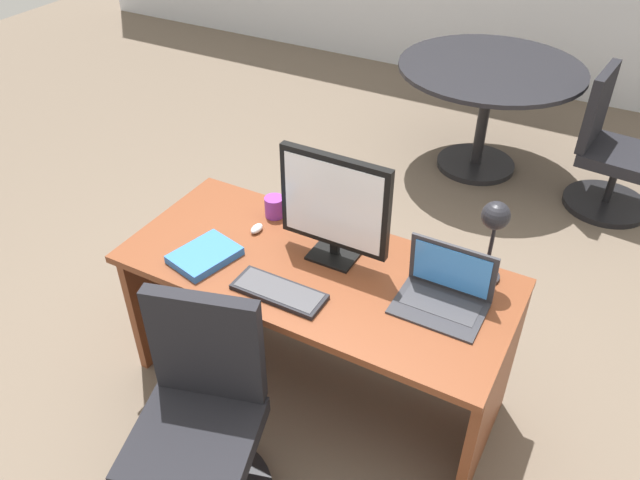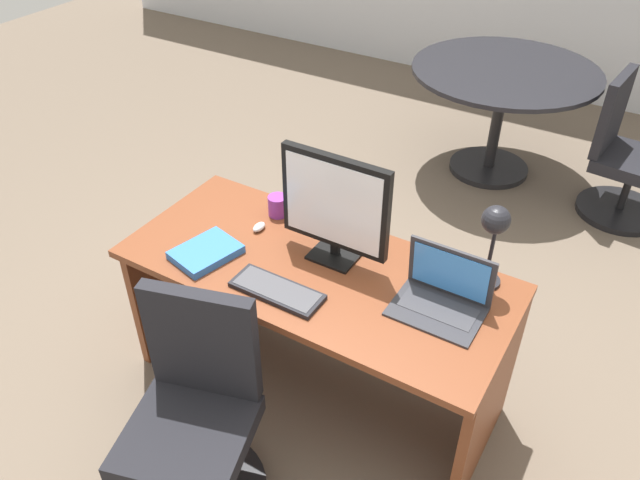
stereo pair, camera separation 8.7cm
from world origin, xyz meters
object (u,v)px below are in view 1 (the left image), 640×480
(desk_lamp, at_px, (494,226))
(meeting_table, at_px, (488,92))
(keyboard, at_px, (279,292))
(meeting_chair_near, at_px, (609,156))
(book, at_px, (205,255))
(coffee_mug, at_px, (275,207))
(desk, at_px, (321,299))
(office_chair, at_px, (201,431))
(monitor, at_px, (334,205))
(laptop, at_px, (446,285))
(mouse, at_px, (257,229))

(desk_lamp, distance_m, meeting_table, 2.28)
(keyboard, height_order, meeting_chair_near, meeting_chair_near)
(book, relative_size, coffee_mug, 2.63)
(desk_lamp, distance_m, coffee_mug, 1.01)
(desk, height_order, keyboard, keyboard)
(office_chair, distance_m, meeting_table, 3.11)
(monitor, xyz_separation_m, meeting_table, (0.00, 2.31, -0.40))
(desk_lamp, height_order, office_chair, desk_lamp)
(laptop, height_order, desk_lamp, desk_lamp)
(desk_lamp, relative_size, office_chair, 0.41)
(keyboard, distance_m, meeting_chair_near, 2.74)
(monitor, relative_size, desk_lamp, 1.27)
(laptop, xyz_separation_m, meeting_table, (-0.50, 2.34, -0.21))
(laptop, relative_size, meeting_table, 0.27)
(meeting_table, xyz_separation_m, meeting_chair_near, (0.88, -0.09, -0.23))
(mouse, height_order, office_chair, office_chair)
(desk, xyz_separation_m, coffee_mug, (-0.35, 0.19, 0.27))
(book, bearing_deg, office_chair, -58.34)
(office_chair, height_order, meeting_chair_near, office_chair)
(desk, distance_m, meeting_table, 2.36)
(mouse, relative_size, coffee_mug, 0.63)
(keyboard, relative_size, office_chair, 0.41)
(office_chair, bearing_deg, mouse, 106.45)
(book, xyz_separation_m, office_chair, (0.32, -0.51, -0.39))
(desk, relative_size, monitor, 3.41)
(keyboard, bearing_deg, desk, 79.46)
(monitor, distance_m, meeting_table, 2.34)
(mouse, distance_m, meeting_chair_near, 2.59)
(desk_lamp, height_order, coffee_mug, desk_lamp)
(monitor, xyz_separation_m, desk_lamp, (0.61, 0.15, 0.01))
(keyboard, bearing_deg, desk_lamp, 34.19)
(desk, relative_size, meeting_chair_near, 1.79)
(desk, height_order, laptop, laptop)
(meeting_table, relative_size, meeting_chair_near, 1.38)
(office_chair, bearing_deg, coffee_mug, 103.64)
(coffee_mug, height_order, meeting_table, coffee_mug)
(desk, relative_size, book, 5.36)
(mouse, bearing_deg, monitor, 0.96)
(mouse, xyz_separation_m, book, (-0.09, -0.27, 0.00))
(keyboard, relative_size, mouse, 5.14)
(monitor, height_order, desk_lamp, monitor)
(desk_lamp, bearing_deg, mouse, -170.98)
(book, distance_m, meeting_table, 2.63)
(monitor, relative_size, meeting_chair_near, 0.53)
(monitor, bearing_deg, book, -149.69)
(laptop, xyz_separation_m, mouse, (-0.89, 0.02, -0.06))
(monitor, distance_m, keyboard, 0.41)
(mouse, distance_m, coffee_mug, 0.15)
(keyboard, height_order, office_chair, office_chair)
(meeting_table, height_order, meeting_chair_near, meeting_chair_near)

